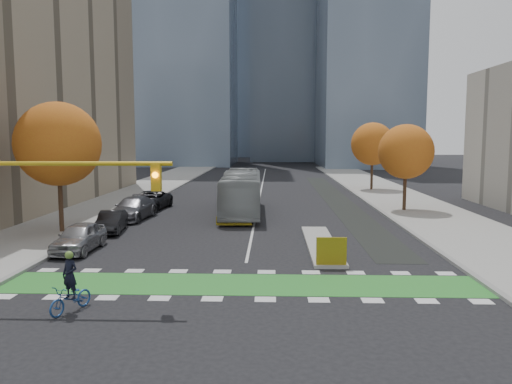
# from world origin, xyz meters

# --- Properties ---
(ground) EXTENTS (300.00, 300.00, 0.00)m
(ground) POSITION_xyz_m (0.00, 0.00, 0.00)
(ground) COLOR black
(ground) RESTS_ON ground
(sidewalk_west) EXTENTS (7.00, 120.00, 0.15)m
(sidewalk_west) POSITION_xyz_m (-13.50, 20.00, 0.07)
(sidewalk_west) COLOR gray
(sidewalk_west) RESTS_ON ground
(sidewalk_east) EXTENTS (7.00, 120.00, 0.15)m
(sidewalk_east) POSITION_xyz_m (13.50, 20.00, 0.07)
(sidewalk_east) COLOR gray
(sidewalk_east) RESTS_ON ground
(curb_west) EXTENTS (0.30, 120.00, 0.16)m
(curb_west) POSITION_xyz_m (-10.00, 20.00, 0.07)
(curb_west) COLOR gray
(curb_west) RESTS_ON ground
(curb_east) EXTENTS (0.30, 120.00, 0.16)m
(curb_east) POSITION_xyz_m (10.00, 20.00, 0.07)
(curb_east) COLOR gray
(curb_east) RESTS_ON ground
(bike_crossing) EXTENTS (20.00, 3.00, 0.01)m
(bike_crossing) POSITION_xyz_m (0.00, 1.50, 0.01)
(bike_crossing) COLOR #2A812A
(bike_crossing) RESTS_ON ground
(centre_line) EXTENTS (0.15, 70.00, 0.01)m
(centre_line) POSITION_xyz_m (0.00, 40.00, 0.01)
(centre_line) COLOR silver
(centre_line) RESTS_ON ground
(bike_lane_paint) EXTENTS (2.50, 50.00, 0.01)m
(bike_lane_paint) POSITION_xyz_m (7.50, 30.00, 0.01)
(bike_lane_paint) COLOR black
(bike_lane_paint) RESTS_ON ground
(median_island) EXTENTS (1.60, 10.00, 0.16)m
(median_island) POSITION_xyz_m (4.00, 9.00, 0.08)
(median_island) COLOR gray
(median_island) RESTS_ON ground
(hazard_board) EXTENTS (1.40, 0.12, 1.30)m
(hazard_board) POSITION_xyz_m (4.00, 4.20, 0.80)
(hazard_board) COLOR yellow
(hazard_board) RESTS_ON median_island
(tower_ne) EXTENTS (18.00, 24.00, 60.00)m
(tower_ne) POSITION_xyz_m (20.00, 85.00, 30.00)
(tower_ne) COLOR #47566B
(tower_ne) RESTS_ON ground
(tower_far) EXTENTS (26.00, 26.00, 80.00)m
(tower_far) POSITION_xyz_m (-4.00, 140.00, 40.00)
(tower_far) COLOR #47566B
(tower_far) RESTS_ON ground
(tree_west) EXTENTS (5.20, 5.20, 8.22)m
(tree_west) POSITION_xyz_m (-12.00, 12.00, 5.62)
(tree_west) COLOR #332114
(tree_west) RESTS_ON ground
(tree_east_near) EXTENTS (4.40, 4.40, 7.08)m
(tree_east_near) POSITION_xyz_m (12.00, 22.00, 4.86)
(tree_east_near) COLOR #332114
(tree_east_near) RESTS_ON ground
(tree_east_far) EXTENTS (4.80, 4.80, 7.65)m
(tree_east_far) POSITION_xyz_m (12.50, 38.00, 5.24)
(tree_east_far) COLOR #332114
(tree_east_far) RESTS_ON ground
(traffic_signal_west) EXTENTS (8.53, 0.56, 5.20)m
(traffic_signal_west) POSITION_xyz_m (-7.93, -0.51, 4.03)
(traffic_signal_west) COLOR #BF9914
(traffic_signal_west) RESTS_ON ground
(cyclist) EXTENTS (1.33, 1.98, 2.17)m
(cyclist) POSITION_xyz_m (-5.75, -1.94, 0.72)
(cyclist) COLOR navy
(cyclist) RESTS_ON ground
(bus) EXTENTS (3.22, 12.41, 3.44)m
(bus) POSITION_xyz_m (-1.15, 20.34, 1.72)
(bus) COLOR #979C9E
(bus) RESTS_ON ground
(parked_car_a) EXTENTS (1.86, 4.51, 1.53)m
(parked_car_a) POSITION_xyz_m (-9.00, 7.18, 0.76)
(parked_car_a) COLOR #98989D
(parked_car_a) RESTS_ON ground
(parked_car_b) EXTENTS (1.96, 4.28, 1.36)m
(parked_car_b) POSITION_xyz_m (-9.00, 12.49, 0.68)
(parked_car_b) COLOR black
(parked_car_b) RESTS_ON ground
(parked_car_c) EXTENTS (2.76, 5.76, 1.62)m
(parked_car_c) POSITION_xyz_m (-9.00, 17.49, 0.81)
(parked_car_c) COLOR #54545A
(parked_car_c) RESTS_ON ground
(parked_car_d) EXTENTS (3.15, 5.75, 1.53)m
(parked_car_d) POSITION_xyz_m (-9.00, 22.49, 0.76)
(parked_car_d) COLOR black
(parked_car_d) RESTS_ON ground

